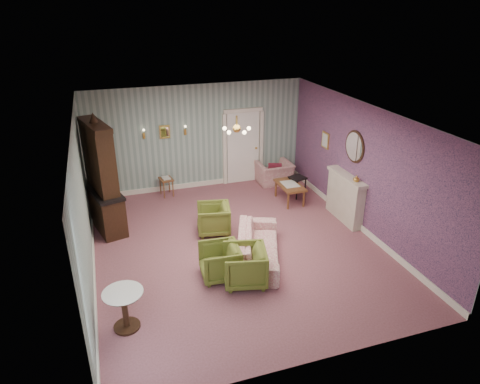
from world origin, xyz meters
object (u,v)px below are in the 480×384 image
object	(u,v)px
sofa_chintz	(258,242)
wingback_chair	(274,170)
olive_chair_b	(220,260)
olive_chair_c	(213,217)
dresser	(100,174)
coffee_table	(290,193)
olive_chair_a	(244,264)
pedestal_table	(125,310)
side_table_black	(297,187)
fireplace	(345,198)

from	to	relation	value
sofa_chintz	wingback_chair	xyz separation A→B (m)	(1.86, 3.64, 0.01)
olive_chair_b	olive_chair_c	bearing A→B (deg)	173.07
wingback_chair	dresser	bearing A→B (deg)	13.17
wingback_chair	coffee_table	bearing A→B (deg)	84.77
olive_chair_a	sofa_chintz	xyz separation A→B (m)	(0.53, 0.69, 0.00)
olive_chair_b	coffee_table	world-z (taller)	olive_chair_b
olive_chair_b	pedestal_table	xyz separation A→B (m)	(-1.85, -0.90, -0.02)
wingback_chair	side_table_black	bearing A→B (deg)	101.23
olive_chair_a	fireplace	distance (m)	3.56
wingback_chair	olive_chair_a	bearing A→B (deg)	60.03
olive_chair_b	fireplace	xyz separation A→B (m)	(3.52, 1.37, 0.21)
side_table_black	olive_chair_a	bearing A→B (deg)	-128.78
fireplace	coffee_table	size ratio (longest dim) A/B	1.43
olive_chair_c	dresser	bearing A→B (deg)	-102.17
olive_chair_c	coffee_table	bearing A→B (deg)	124.43
side_table_black	fireplace	bearing A→B (deg)	-71.86
pedestal_table	olive_chair_a	bearing A→B (deg)	14.36
dresser	fireplace	world-z (taller)	dresser
wingback_chair	side_table_black	world-z (taller)	wingback_chair
olive_chair_c	pedestal_table	world-z (taller)	olive_chair_c
sofa_chintz	dresser	xyz separation A→B (m)	(-2.91, 2.43, 0.93)
olive_chair_c	wingback_chair	bearing A→B (deg)	144.84
wingback_chair	sofa_chintz	bearing A→B (deg)	61.86
sofa_chintz	dresser	distance (m)	3.90
sofa_chintz	wingback_chair	world-z (taller)	wingback_chair
fireplace	dresser	bearing A→B (deg)	165.56
olive_chair_b	sofa_chintz	distance (m)	0.99
olive_chair_a	olive_chair_b	xyz separation A→B (m)	(-0.39, 0.32, -0.03)
olive_chair_b	dresser	size ratio (longest dim) A/B	0.28
olive_chair_c	coffee_table	xyz separation A→B (m)	(2.34, 0.97, -0.12)
sofa_chintz	dresser	world-z (taller)	dresser
side_table_black	pedestal_table	xyz separation A→B (m)	(-4.86, -3.83, 0.07)
olive_chair_c	dresser	world-z (taller)	dresser
dresser	wingback_chair	bearing A→B (deg)	-0.44
coffee_table	olive_chair_b	bearing A→B (deg)	-134.71
coffee_table	pedestal_table	distance (m)	5.79
dresser	olive_chair_b	bearing A→B (deg)	-69.23
olive_chair_a	fireplace	bearing A→B (deg)	131.78
olive_chair_a	coffee_table	xyz separation A→B (m)	(2.29, 3.03, -0.15)
olive_chair_a	side_table_black	size ratio (longest dim) A/B	1.41
fireplace	wingback_chair	bearing A→B (deg)	105.82
fireplace	coffee_table	distance (m)	1.61
sofa_chintz	coffee_table	distance (m)	2.94
olive_chair_a	pedestal_table	bearing A→B (deg)	-62.28
wingback_chair	dresser	xyz separation A→B (m)	(-4.76, -1.21, 0.92)
fireplace	side_table_black	size ratio (longest dim) A/B	2.45
sofa_chintz	fireplace	world-z (taller)	fireplace
olive_chair_b	sofa_chintz	size ratio (longest dim) A/B	0.36
dresser	coffee_table	xyz separation A→B (m)	(4.67, -0.08, -1.09)
olive_chair_c	coffee_table	distance (m)	2.53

